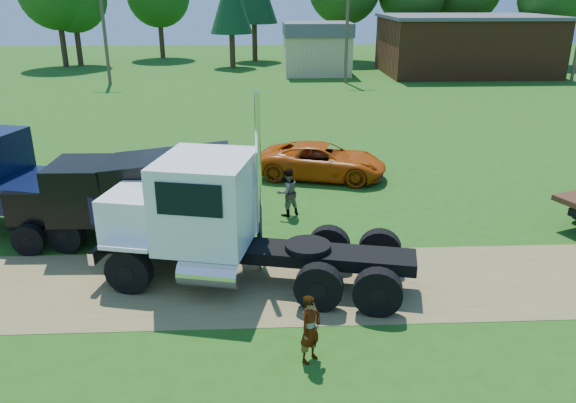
{
  "coord_description": "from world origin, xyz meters",
  "views": [
    {
      "loc": [
        -1.25,
        -13.53,
        7.58
      ],
      "look_at": [
        -0.5,
        2.17,
        1.6
      ],
      "focal_mm": 35.0,
      "sensor_mm": 36.0,
      "label": 1
    }
  ],
  "objects_px": {
    "spectator_a": "(310,329)",
    "black_dump_truck": "(130,192)",
    "navy_truck": "(2,182)",
    "white_semi_tractor": "(211,219)",
    "orange_pickup": "(323,161)"
  },
  "relations": [
    {
      "from": "white_semi_tractor",
      "to": "spectator_a",
      "type": "relative_size",
      "value": 5.55
    },
    {
      "from": "black_dump_truck",
      "to": "orange_pickup",
      "type": "xyz_separation_m",
      "value": [
        6.68,
        6.16,
        -0.93
      ]
    },
    {
      "from": "black_dump_truck",
      "to": "orange_pickup",
      "type": "relative_size",
      "value": 1.32
    },
    {
      "from": "orange_pickup",
      "to": "spectator_a",
      "type": "relative_size",
      "value": 3.39
    },
    {
      "from": "navy_truck",
      "to": "spectator_a",
      "type": "xyz_separation_m",
      "value": [
        9.48,
        -7.6,
        -0.87
      ]
    },
    {
      "from": "spectator_a",
      "to": "black_dump_truck",
      "type": "bearing_deg",
      "value": 83.17
    },
    {
      "from": "white_semi_tractor",
      "to": "spectator_a",
      "type": "bearing_deg",
      "value": -45.96
    },
    {
      "from": "orange_pickup",
      "to": "spectator_a",
      "type": "xyz_separation_m",
      "value": [
        -1.59,
        -12.58,
        0.04
      ]
    },
    {
      "from": "navy_truck",
      "to": "orange_pickup",
      "type": "bearing_deg",
      "value": 39.28
    },
    {
      "from": "orange_pickup",
      "to": "white_semi_tractor",
      "type": "bearing_deg",
      "value": 169.85
    },
    {
      "from": "white_semi_tractor",
      "to": "orange_pickup",
      "type": "relative_size",
      "value": 1.63
    },
    {
      "from": "black_dump_truck",
      "to": "navy_truck",
      "type": "xyz_separation_m",
      "value": [
        -4.4,
        1.18,
        -0.01
      ]
    },
    {
      "from": "navy_truck",
      "to": "spectator_a",
      "type": "relative_size",
      "value": 4.85
    },
    {
      "from": "white_semi_tractor",
      "to": "orange_pickup",
      "type": "xyz_separation_m",
      "value": [
        3.97,
        8.69,
        -1.02
      ]
    },
    {
      "from": "white_semi_tractor",
      "to": "black_dump_truck",
      "type": "height_order",
      "value": "white_semi_tractor"
    }
  ]
}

